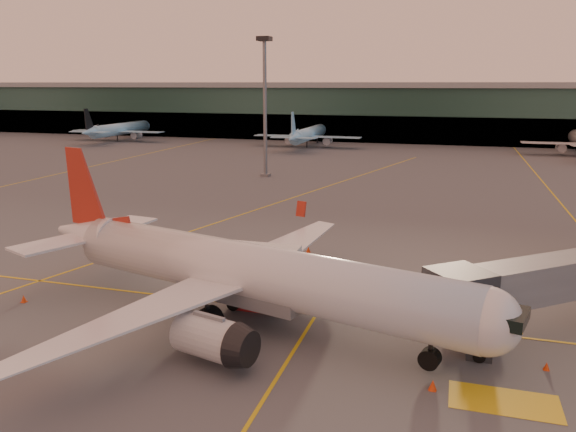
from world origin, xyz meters
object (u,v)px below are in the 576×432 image
(gpu_cart, at_px, (474,338))
(pushback_tug, at_px, (470,314))
(main_airplane, at_px, (240,273))
(catering_truck, at_px, (259,273))

(gpu_cart, bearing_deg, pushback_tug, 116.56)
(main_airplane, xyz_separation_m, gpu_cart, (16.51, 1.05, -3.40))
(catering_truck, relative_size, gpu_cart, 3.18)
(catering_truck, relative_size, pushback_tug, 1.72)
(main_airplane, xyz_separation_m, pushback_tug, (16.29, 4.66, -3.16))
(catering_truck, bearing_deg, gpu_cart, -8.59)
(gpu_cart, bearing_deg, catering_truck, -164.71)
(main_airplane, distance_m, gpu_cart, 16.89)
(catering_truck, distance_m, gpu_cart, 16.53)
(gpu_cart, relative_size, pushback_tug, 0.54)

